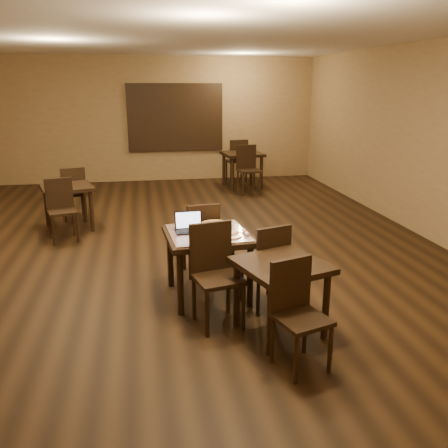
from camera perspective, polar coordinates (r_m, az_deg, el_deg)
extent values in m
plane|color=black|center=(7.38, -6.43, -2.14)|extent=(10.00, 10.00, 0.00)
cube|color=olive|center=(12.03, -8.30, 12.28)|extent=(8.00, 0.02, 3.00)
cube|color=olive|center=(2.20, 1.15, -6.11)|extent=(8.00, 0.02, 3.00)
cube|color=olive|center=(8.30, 22.34, 9.43)|extent=(0.02, 10.00, 3.00)
cube|color=silver|center=(7.03, -7.27, 21.70)|extent=(8.00, 10.00, 0.02)
cube|color=#25568A|center=(12.02, -5.87, 12.60)|extent=(2.20, 0.04, 1.50)
cube|color=black|center=(12.00, -5.86, 12.59)|extent=(2.34, 0.02, 1.64)
cylinder|color=black|center=(4.99, -5.27, -7.08)|extent=(0.07, 0.07, 0.71)
cylinder|color=black|center=(5.69, -6.49, -4.09)|extent=(0.07, 0.07, 0.71)
cylinder|color=black|center=(5.15, 3.15, -6.27)|extent=(0.07, 0.07, 0.71)
cylinder|color=black|center=(5.83, 0.94, -3.47)|extent=(0.07, 0.07, 0.71)
cube|color=black|center=(5.28, -1.95, -1.46)|extent=(0.98, 0.98, 0.06)
cube|color=#173499|center=(5.27, -1.96, -1.10)|extent=(0.90, 0.90, 0.02)
cylinder|color=black|center=(4.60, -2.05, -10.82)|extent=(0.04, 0.04, 0.48)
cylinder|color=black|center=(4.92, -3.62, -8.92)|extent=(0.04, 0.04, 0.48)
cylinder|color=black|center=(4.73, 2.35, -10.00)|extent=(0.04, 0.04, 0.48)
cylinder|color=black|center=(5.04, 0.52, -8.23)|extent=(0.04, 0.04, 0.48)
cube|color=black|center=(4.71, -0.71, -6.62)|extent=(0.53, 0.53, 0.04)
cube|color=black|center=(4.78, -1.62, -2.71)|extent=(0.44, 0.14, 0.51)
cylinder|color=black|center=(6.30, -1.67, -3.23)|extent=(0.04, 0.04, 0.44)
cylinder|color=black|center=(5.98, -0.79, -4.33)|extent=(0.04, 0.04, 0.44)
cylinder|color=black|center=(6.22, -4.81, -3.54)|extent=(0.04, 0.04, 0.44)
cylinder|color=black|center=(5.90, -4.10, -4.66)|extent=(0.04, 0.04, 0.44)
cube|color=black|center=(6.02, -2.88, -1.78)|extent=(0.46, 0.46, 0.04)
cube|color=black|center=(5.77, -2.47, 0.06)|extent=(0.41, 0.09, 0.47)
cube|color=black|center=(5.29, -4.18, -0.88)|extent=(0.32, 0.23, 0.01)
cube|color=black|center=(5.36, -4.32, 0.49)|extent=(0.31, 0.06, 0.20)
cube|color=silver|center=(5.35, -4.32, 0.50)|extent=(0.28, 0.05, 0.17)
cylinder|color=white|center=(5.13, 0.76, -1.39)|extent=(0.26, 0.26, 0.01)
cylinder|color=silver|center=(5.51, -1.08, -0.17)|extent=(0.36, 0.36, 0.01)
cylinder|color=beige|center=(5.50, -1.08, -0.05)|extent=(0.33, 0.33, 0.02)
torus|color=gold|center=(5.50, -1.08, -0.01)|extent=(0.34, 0.34, 0.02)
cube|color=silver|center=(5.49, -0.84, 0.01)|extent=(0.22, 0.22, 0.01)
cylinder|color=white|center=(5.20, 2.63, -1.03)|extent=(0.05, 0.18, 0.04)
cylinder|color=#A91431|center=(5.20, 2.63, -1.03)|extent=(0.04, 0.03, 0.04)
cylinder|color=black|center=(10.79, 1.03, 6.01)|extent=(0.08, 0.08, 0.77)
cylinder|color=black|center=(11.44, -0.01, 6.62)|extent=(0.08, 0.08, 0.77)
cylinder|color=black|center=(11.01, 4.51, 6.18)|extent=(0.08, 0.08, 0.77)
cylinder|color=black|center=(11.65, 3.30, 6.77)|extent=(0.08, 0.08, 0.77)
cube|color=black|center=(11.15, 2.23, 8.42)|extent=(0.96, 0.96, 0.07)
cylinder|color=black|center=(10.32, 2.33, 4.72)|extent=(0.04, 0.04, 0.49)
cylinder|color=black|center=(10.69, 1.66, 5.14)|extent=(0.04, 0.04, 0.49)
cylinder|color=black|center=(10.45, 4.38, 4.84)|extent=(0.04, 0.04, 0.49)
cylinder|color=black|center=(10.81, 3.65, 5.24)|extent=(0.04, 0.04, 0.49)
cube|color=black|center=(10.52, 3.03, 6.41)|extent=(0.50, 0.50, 0.04)
cube|color=black|center=(10.66, 2.68, 8.10)|extent=(0.46, 0.09, 0.52)
cylinder|color=black|center=(12.17, 2.08, 6.53)|extent=(0.04, 0.04, 0.49)
cylinder|color=black|center=(11.80, 2.68, 6.21)|extent=(0.04, 0.04, 0.49)
cylinder|color=black|center=(12.05, 0.30, 6.44)|extent=(0.04, 0.04, 0.49)
cylinder|color=black|center=(11.68, 0.85, 6.12)|extent=(0.04, 0.04, 0.49)
cube|color=black|center=(11.88, 1.49, 7.59)|extent=(0.50, 0.50, 0.04)
cube|color=black|center=(11.64, 1.81, 8.81)|extent=(0.46, 0.09, 0.52)
cylinder|color=black|center=(7.99, -20.08, 1.00)|extent=(0.07, 0.07, 0.70)
cylinder|color=black|center=(8.60, -20.56, 2.00)|extent=(0.07, 0.07, 0.70)
cylinder|color=black|center=(8.07, -15.65, 1.54)|extent=(0.07, 0.07, 0.70)
cylinder|color=black|center=(8.67, -16.44, 2.50)|extent=(0.07, 0.07, 0.70)
cube|color=black|center=(8.25, -18.40, 4.19)|extent=(0.97, 0.97, 0.06)
cylinder|color=black|center=(7.56, -19.85, -0.83)|extent=(0.04, 0.04, 0.44)
cylinder|color=black|center=(7.90, -20.15, -0.14)|extent=(0.04, 0.04, 0.44)
cylinder|color=black|center=(7.60, -17.21, -0.50)|extent=(0.04, 0.04, 0.44)
cylinder|color=black|center=(7.94, -17.63, 0.18)|extent=(0.04, 0.04, 0.44)
cube|color=black|center=(7.69, -18.87, 1.40)|extent=(0.51, 0.51, 0.04)
cube|color=black|center=(7.81, -19.23, 3.53)|extent=(0.41, 0.15, 0.47)
cylinder|color=black|center=(9.17, -16.67, 2.38)|extent=(0.04, 0.04, 0.44)
cylinder|color=black|center=(8.83, -16.27, 1.89)|extent=(0.04, 0.04, 0.44)
cylinder|color=black|center=(9.12, -18.85, 2.12)|extent=(0.04, 0.04, 0.44)
cylinder|color=black|center=(8.78, -18.54, 1.61)|extent=(0.04, 0.04, 0.44)
cube|color=black|center=(8.92, -17.72, 3.51)|extent=(0.51, 0.51, 0.04)
cube|color=black|center=(8.69, -17.67, 4.91)|extent=(0.41, 0.15, 0.47)
cylinder|color=black|center=(4.29, 5.63, -11.41)|extent=(0.07, 0.07, 0.69)
cylinder|color=black|center=(4.76, 1.54, -8.36)|extent=(0.07, 0.07, 0.69)
cylinder|color=black|center=(4.63, 12.17, -9.55)|extent=(0.07, 0.07, 0.69)
cylinder|color=black|center=(5.07, 7.71, -6.93)|extent=(0.07, 0.07, 0.69)
cube|color=black|center=(4.54, 6.91, -4.95)|extent=(0.97, 0.97, 0.06)
cylinder|color=black|center=(4.00, 8.67, -15.86)|extent=(0.04, 0.04, 0.44)
cylinder|color=black|center=(4.24, 5.83, -13.71)|extent=(0.04, 0.04, 0.44)
cylinder|color=black|center=(4.19, 12.65, -14.48)|extent=(0.04, 0.04, 0.44)
cylinder|color=black|center=(4.42, 9.70, -12.54)|extent=(0.04, 0.04, 0.44)
cube|color=black|center=(4.09, 9.37, -11.26)|extent=(0.51, 0.51, 0.04)
cube|color=black|center=(4.12, 8.00, -7.14)|extent=(0.40, 0.16, 0.46)
cylinder|color=black|center=(5.50, 5.34, -6.35)|extent=(0.04, 0.04, 0.44)
cylinder|color=black|center=(5.23, 7.41, -7.64)|extent=(0.04, 0.04, 0.44)
cylinder|color=black|center=(5.33, 2.16, -7.05)|extent=(0.04, 0.04, 0.44)
cylinder|color=black|center=(5.06, 4.13, -8.43)|extent=(0.04, 0.04, 0.44)
cube|color=black|center=(5.19, 4.82, -4.95)|extent=(0.51, 0.51, 0.04)
cube|color=black|center=(4.95, 6.03, -2.93)|extent=(0.40, 0.16, 0.46)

